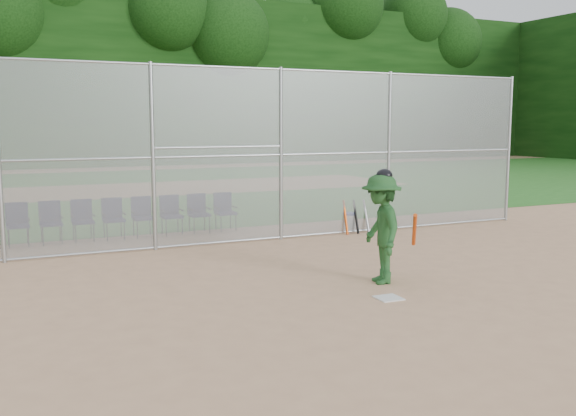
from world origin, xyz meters
name	(u,v)px	position (x,y,z in m)	size (l,w,h in m)	color
ground	(355,294)	(0.00, 0.00, 0.00)	(100.00, 100.00, 0.00)	tan
grass_strip	(127,190)	(0.00, 18.00, 0.01)	(100.00, 100.00, 0.00)	#25641E
dirt_patch_far	(127,190)	(0.00, 18.00, 0.01)	(24.00, 24.00, 0.00)	tan
backstop_fence	(241,152)	(0.00, 5.00, 2.07)	(16.09, 0.09, 4.00)	gray
treeline	(113,58)	(0.00, 20.00, 5.50)	(81.00, 60.00, 11.00)	black
home_plate	(389,298)	(0.35, -0.43, 0.01)	(0.38, 0.38, 0.02)	silver
batter_at_plate	(381,228)	(0.80, 0.49, 0.95)	(1.12, 1.37, 1.96)	#1E4D21
water_cooler	(350,221)	(3.15, 5.45, 0.23)	(0.35, 0.35, 0.45)	white
spare_bats	(356,217)	(3.04, 4.96, 0.41)	(0.66, 0.33, 0.84)	#D84C14
chair_1	(18,225)	(-4.66, 6.73, 0.48)	(0.54, 0.52, 0.96)	#0E1035
chair_2	(51,223)	(-3.96, 6.73, 0.48)	(0.54, 0.52, 0.96)	#0E1035
chair_3	(83,221)	(-3.26, 6.73, 0.48)	(0.54, 0.52, 0.96)	#0E1035
chair_4	(114,219)	(-2.56, 6.73, 0.48)	(0.54, 0.52, 0.96)	#0E1035
chair_5	(143,217)	(-1.86, 6.73, 0.48)	(0.54, 0.52, 0.96)	#0E1035
chair_6	(172,215)	(-1.16, 6.73, 0.48)	(0.54, 0.52, 0.96)	#0E1035
chair_7	(199,214)	(-0.46, 6.73, 0.48)	(0.54, 0.52, 0.96)	#0E1035
chair_8	(226,212)	(0.24, 6.73, 0.48)	(0.54, 0.52, 0.96)	#0E1035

